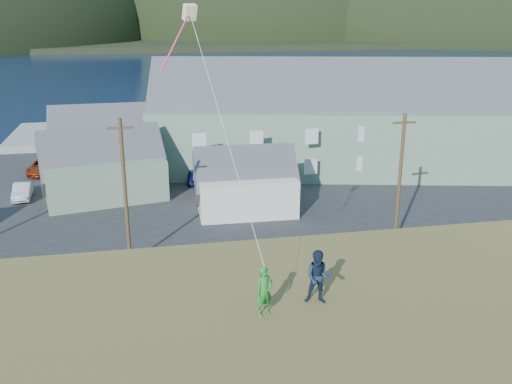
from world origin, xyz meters
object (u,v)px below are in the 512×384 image
Objects in this scene: kite_flyer_navy at (319,277)px; shed_palegreen_near at (103,167)px; kite_flyer_green at (264,291)px; wharf at (119,134)px; shed_white at (246,182)px; shed_palegreen_far at (106,137)px; lodge at (345,120)px.

shed_palegreen_near is at bearing 121.14° from kite_flyer_navy.
shed_palegreen_near is 34.95m from kite_flyer_green.
kite_flyer_green is (7.02, -33.84, 5.18)m from shed_palegreen_near.
wharf is 58.90m from kite_flyer_navy.
kite_flyer_navy is (1.80, 0.40, 0.09)m from kite_flyer_green.
wharf is at bearing 111.44° from shed_white.
shed_palegreen_near is 1.37× the size of shed_white.
kite_flyer_green is at bearing -90.04° from shed_palegreen_near.
shed_white is (11.40, -5.73, -0.30)m from shed_palegreen_near.
shed_palegreen_near reaches higher than wharf.
kite_flyer_navy is (-2.57, -27.71, 5.57)m from shed_white.
wharf is 32.10m from shed_white.
kite_flyer_navy is (9.23, -45.10, 5.19)m from shed_palegreen_far.
lodge is at bearing 43.66° from kite_flyer_green.
shed_palegreen_far is at bearing 176.06° from lodge.
lodge is 3.51× the size of shed_palegreen_near.
kite_flyer_navy reaches higher than shed_palegreen_far.
shed_white is (10.98, -30.09, 2.05)m from wharf.
shed_palegreen_far reaches higher than shed_white.
shed_palegreen_near is 12.76m from shed_white.
shed_white reaches higher than wharf.
shed_palegreen_near is at bearing -89.72° from shed_palegreen_far.
kite_flyer_green is at bearing -151.10° from kite_flyer_navy.
kite_flyer_green is 0.90× the size of kite_flyer_navy.
shed_white is at bearing -38.47° from shed_palegreen_near.
kite_flyer_green reaches higher than shed_palegreen_near.
shed_palegreen_far is at bearing -93.72° from wharf.
kite_flyer_navy is (-14.40, -38.00, 2.90)m from lodge.
kite_flyer_green is at bearing -83.53° from wharf.
shed_palegreen_near is 0.99× the size of shed_palegreen_far.
kite_flyer_green reaches higher than shed_white.
shed_palegreen_far reaches higher than shed_palegreen_near.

